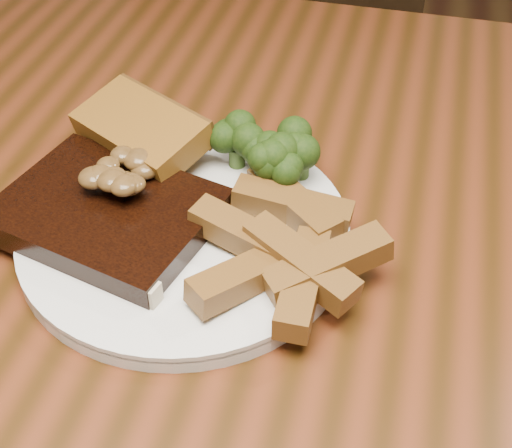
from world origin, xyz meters
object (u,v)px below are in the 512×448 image
Objects in this scene: chair_far at (278,100)px; dining_table at (256,343)px; garlic_bread at (143,149)px; potato_wedges at (268,246)px; steak at (107,214)px; plate at (185,233)px.

dining_table is at bearing 93.70° from chair_far.
garlic_bread is at bearing 83.41° from chair_far.
potato_wedges is (0.01, -0.00, 0.12)m from dining_table.
garlic_bread is at bearing 143.86° from dining_table.
potato_wedges is at bearing 94.48° from chair_far.
chair_far is at bearing 100.86° from dining_table.
steak is 1.42× the size of garlic_bread.
steak is at bearing -168.36° from plate.
chair_far is 3.35× the size of plate.
dining_table is 14.48× the size of garlic_bread.
chair_far is 7.19× the size of potato_wedges.
potato_wedges is at bearing -6.51° from garlic_bread.
plate is 1.62× the size of steak.
chair_far is at bearing 101.64° from potato_wedges.
chair_far reaches higher than potato_wedges.
garlic_bread is at bearing 105.76° from steak.
garlic_bread reaches higher than dining_table.
garlic_bread is (-0.12, 0.09, 0.12)m from dining_table.
potato_wedges is at bearing -4.19° from dining_table.
dining_table is 0.19m from garlic_bread.
dining_table is 10.20× the size of steak.
dining_table is 0.12m from plate.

